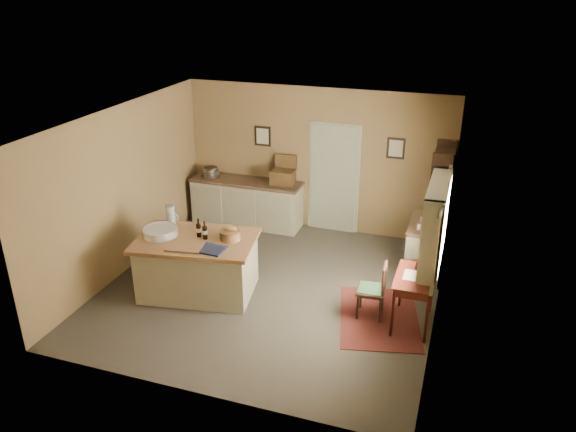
% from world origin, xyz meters
% --- Properties ---
extents(ground, '(5.00, 5.00, 0.00)m').
position_xyz_m(ground, '(0.00, 0.00, 0.00)').
color(ground, '#4E473C').
rests_on(ground, ground).
extents(wall_back, '(5.00, 0.10, 2.70)m').
position_xyz_m(wall_back, '(0.00, 2.50, 1.35)').
color(wall_back, olive).
rests_on(wall_back, ground).
extents(wall_front, '(5.00, 0.10, 2.70)m').
position_xyz_m(wall_front, '(0.00, -2.50, 1.35)').
color(wall_front, olive).
rests_on(wall_front, ground).
extents(wall_left, '(0.10, 5.00, 2.70)m').
position_xyz_m(wall_left, '(-2.50, 0.00, 1.35)').
color(wall_left, olive).
rests_on(wall_left, ground).
extents(wall_right, '(0.10, 5.00, 2.70)m').
position_xyz_m(wall_right, '(2.50, 0.00, 1.35)').
color(wall_right, olive).
rests_on(wall_right, ground).
extents(ceiling, '(5.00, 5.00, 0.00)m').
position_xyz_m(ceiling, '(0.00, 0.00, 2.70)').
color(ceiling, silver).
rests_on(ceiling, wall_back).
extents(door, '(0.97, 0.06, 2.11)m').
position_xyz_m(door, '(0.35, 2.47, 1.05)').
color(door, '#A6AC93').
rests_on(door, ground).
extents(framed_prints, '(2.82, 0.02, 0.38)m').
position_xyz_m(framed_prints, '(0.20, 2.48, 1.72)').
color(framed_prints, black).
rests_on(framed_prints, ground).
extents(window, '(0.25, 1.99, 1.12)m').
position_xyz_m(window, '(2.42, -0.20, 1.55)').
color(window, '#B8B08F').
rests_on(window, ground).
extents(work_island, '(1.94, 1.43, 1.20)m').
position_xyz_m(work_island, '(-1.03, -0.42, 0.48)').
color(work_island, '#B8B08F').
rests_on(work_island, ground).
extents(sideboard, '(2.16, 0.61, 1.18)m').
position_xyz_m(sideboard, '(-1.29, 2.20, 0.48)').
color(sideboard, '#B8B08F').
rests_on(sideboard, ground).
extents(rug, '(1.43, 1.81, 0.01)m').
position_xyz_m(rug, '(1.75, -0.25, 0.00)').
color(rug, '#4F1D16').
rests_on(rug, ground).
extents(writing_desk, '(0.53, 0.87, 0.82)m').
position_xyz_m(writing_desk, '(2.20, -0.25, 0.67)').
color(writing_desk, black).
rests_on(writing_desk, ground).
extents(desk_chair, '(0.40, 0.40, 0.83)m').
position_xyz_m(desk_chair, '(1.60, -0.23, 0.41)').
color(desk_chair, black).
rests_on(desk_chair, ground).
extents(right_cabinet, '(0.56, 1.00, 0.99)m').
position_xyz_m(right_cabinet, '(2.20, 1.27, 0.46)').
color(right_cabinet, '#B8B08F').
rests_on(right_cabinet, ground).
extents(shelving_unit, '(0.33, 0.89, 1.97)m').
position_xyz_m(shelving_unit, '(2.35, 2.00, 0.98)').
color(shelving_unit, black).
rests_on(shelving_unit, ground).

